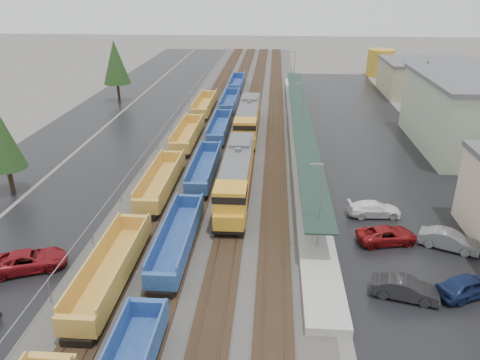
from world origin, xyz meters
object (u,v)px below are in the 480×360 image
Objects in this scene: locomotive_trail at (248,120)px; parked_car_west_c at (29,261)px; storage_tank at (380,63)px; well_string_blue at (205,169)px; well_string_yellow at (141,218)px; parked_car_east_b at (387,235)px; parked_car_east_d at (468,286)px; parked_car_east_a at (405,289)px; parked_car_east_c at (374,209)px; locomotive_lead at (236,177)px; parked_car_east_e at (449,240)px.

locomotive_trail is 3.39× the size of parked_car_west_c.
parked_car_west_c is at bearing -117.54° from storage_tank.
storage_tank is (31.94, 63.29, 1.90)m from well_string_blue.
well_string_yellow is at bearing -115.40° from storage_tank.
parked_car_east_d is (4.18, -7.08, 0.11)m from parked_car_east_b.
well_string_yellow is 20.15× the size of parked_car_east_a.
storage_tank is at bearing 64.60° from well_string_yellow.
parked_car_east_c is at bearing -91.05° from parked_car_west_c.
storage_tank reaches higher than parked_car_east_c.
storage_tank is (27.94, 47.24, 0.69)m from locomotive_trail.
parked_car_west_c is 32.87m from parked_car_east_d.
locomotive_lead is 3.75× the size of parked_car_east_b.
locomotive_trail is at bearing 56.47° from parked_car_east_e.
locomotive_trail is 3.85× the size of parked_car_east_c.
locomotive_lead is at bearing 89.37° from parked_car_east_e.
locomotive_lead is 6.48m from well_string_blue.
parked_car_east_b is at bearing -64.91° from locomotive_trail.
well_string_blue is 21.60× the size of parked_car_east_c.
well_string_yellow reaches higher than parked_car_east_c.
parked_car_east_d reaches higher than parked_car_east_b.
parked_car_east_b is at bearing -30.69° from locomotive_lead.
parked_car_west_c is at bearing -136.22° from well_string_yellow.
well_string_yellow is 9.79m from parked_car_west_c.
well_string_yellow is 26.61m from parked_car_east_e.
locomotive_lead is at bearing 47.25° from parked_car_east_b.
parked_car_east_a is at bearing 165.09° from parked_car_east_b.
locomotive_trail is (0.00, 21.00, 0.00)m from locomotive_lead.
parked_car_east_d is (4.56, 0.57, 0.05)m from parked_car_east_a.
parked_car_west_c is at bearing -136.64° from locomotive_lead.
parked_car_east_c is (-0.15, 4.93, 0.01)m from parked_car_east_b.
parked_car_west_c is 30.60m from parked_car_east_c.
parked_car_east_c is at bearing -4.19° from parked_car_east_d.
locomotive_lead reaches higher than parked_car_east_a.
storage_tank reaches higher than parked_car_east_e.
locomotive_lead is at bearing 42.99° from well_string_yellow.
storage_tank is at bearing -22.69° from parked_car_east_b.
parked_car_east_a is at bearing 73.05° from parked_car_east_d.
parked_car_east_c is at bearing -24.87° from well_string_blue.
storage_tank reaches higher than parked_car_west_c.
parked_car_east_b is (-14.32, -76.32, -2.30)m from storage_tank.
parked_car_east_c is (28.53, 11.08, -0.06)m from parked_car_west_c.
well_string_blue reaches higher than parked_car_east_d.
locomotive_trail is 0.20× the size of well_string_yellow.
locomotive_trail is at bearing 2.19° from parked_car_east_d.
storage_tank reaches higher than locomotive_trail.
well_string_yellow is 83.81m from storage_tank.
parked_car_east_e is (26.58, -1.23, -0.39)m from well_string_yellow.
parked_car_east_a is 0.98× the size of parked_car_east_e.
locomotive_trail is 39.07m from parked_car_east_a.
parked_car_west_c is at bearing 100.99° from parked_car_east_a.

